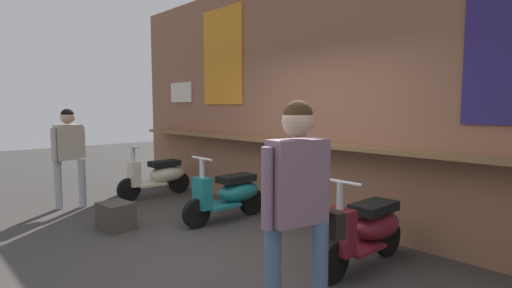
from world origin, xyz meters
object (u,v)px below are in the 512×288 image
object	(u,v)px
shopper_with_handbag	(299,195)
merchandise_crate	(116,216)
scooter_teal	(230,194)
scooter_cream	(159,175)
scooter_maroon	(367,229)
shopper_browsing	(69,148)

from	to	relation	value
shopper_with_handbag	merchandise_crate	world-z (taller)	shopper_with_handbag
scooter_teal	merchandise_crate	bearing A→B (deg)	-25.34
scooter_cream	scooter_teal	xyz separation A→B (m)	(2.09, 0.00, 0.00)
scooter_teal	shopper_with_handbag	world-z (taller)	shopper_with_handbag
scooter_maroon	scooter_cream	bearing A→B (deg)	-88.98
scooter_maroon	shopper_with_handbag	distance (m)	1.64
scooter_teal	shopper_with_handbag	xyz separation A→B (m)	(2.58, -1.47, 0.65)
scooter_teal	shopper_browsing	size ratio (longest dim) A/B	0.86
scooter_cream	scooter_maroon	xyz separation A→B (m)	(4.35, 0.00, 0.00)
scooter_teal	scooter_maroon	world-z (taller)	same
scooter_cream	merchandise_crate	world-z (taller)	scooter_cream
shopper_browsing	merchandise_crate	xyz separation A→B (m)	(1.59, 0.07, -0.81)
shopper_with_handbag	merchandise_crate	bearing A→B (deg)	11.15
merchandise_crate	scooter_maroon	bearing A→B (deg)	25.46
scooter_maroon	shopper_browsing	size ratio (longest dim) A/B	0.86
shopper_browsing	merchandise_crate	size ratio (longest dim) A/B	3.60
scooter_cream	scooter_teal	size ratio (longest dim) A/B	1.00
scooter_teal	shopper_browsing	distance (m)	2.81
shopper_with_handbag	merchandise_crate	xyz separation A→B (m)	(-3.29, 0.06, -0.86)
scooter_maroon	merchandise_crate	distance (m)	3.30
shopper_with_handbag	scooter_cream	bearing A→B (deg)	-5.35
scooter_cream	merchandise_crate	size ratio (longest dim) A/B	3.10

